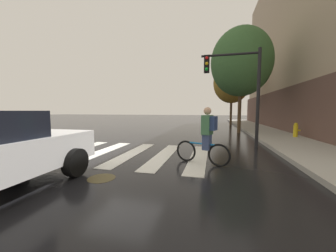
{
  "coord_description": "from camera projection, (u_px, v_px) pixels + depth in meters",
  "views": [
    {
      "loc": [
        3.2,
        -6.25,
        1.59
      ],
      "look_at": [
        1.05,
        2.6,
        0.83
      ],
      "focal_mm": 19.85,
      "sensor_mm": 36.0,
      "label": 1
    }
  ],
  "objects": [
    {
      "name": "traffic_light_near",
      "position": [
        238.0,
        81.0,
        7.99
      ],
      "size": [
        2.47,
        0.28,
        4.2
      ],
      "color": "black",
      "rests_on": "ground"
    },
    {
      "name": "cyclist",
      "position": [
        206.0,
        136.0,
        5.42
      ],
      "size": [
        1.63,
        0.62,
        1.69
      ],
      "color": "black",
      "rests_on": "ground"
    },
    {
      "name": "crosswalk_stripes",
      "position": [
        117.0,
        153.0,
        7.02
      ],
      "size": [
        6.7,
        3.83,
        0.01
      ],
      "color": "silver",
      "rests_on": "ground"
    },
    {
      "name": "street_tree_mid",
      "position": [
        232.0,
        83.0,
        19.56
      ],
      "size": [
        3.77,
        3.77,
        6.71
      ],
      "color": "#4C3823",
      "rests_on": "ground"
    },
    {
      "name": "ground_plane",
      "position": [
        124.0,
        153.0,
        6.94
      ],
      "size": [
        120.0,
        120.0,
        0.0
      ],
      "primitive_type": "plane",
      "color": "black"
    },
    {
      "name": "fire_hydrant",
      "position": [
        296.0,
        130.0,
        10.16
      ],
      "size": [
        0.33,
        0.22,
        0.78
      ],
      "color": "gold",
      "rests_on": "sidewalk"
    },
    {
      "name": "street_tree_near",
      "position": [
        241.0,
        62.0,
        12.92
      ],
      "size": [
        4.12,
        4.12,
        7.32
      ],
      "color": "#4C3823",
      "rests_on": "ground"
    },
    {
      "name": "manhole_cover",
      "position": [
        101.0,
        178.0,
        4.37
      ],
      "size": [
        0.64,
        0.64,
        0.01
      ],
      "primitive_type": "cylinder",
      "color": "#473D1E",
      "rests_on": "ground"
    }
  ]
}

